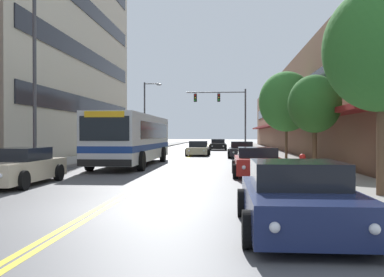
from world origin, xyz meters
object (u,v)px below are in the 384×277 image
at_px(city_bus, 133,137).
at_px(car_champagne_parked_left_near, 19,167).
at_px(street_tree_right_far, 286,102).
at_px(street_lamp_left_near, 41,67).
at_px(car_black_moving_second, 218,145).
at_px(street_lamp_left_far, 147,111).
at_px(car_slate_blue_parked_left_mid, 141,149).
at_px(car_charcoal_parked_right_mid, 242,150).
at_px(car_beige_moving_lead, 198,149).
at_px(street_tree_right_mid, 314,104).
at_px(car_navy_parked_right_foreground, 298,199).
at_px(street_tree_right_near, 382,49).
at_px(fire_hydrant, 302,166).
at_px(car_red_parked_right_far, 257,162).
at_px(traffic_signal_mast, 226,107).

xyz_separation_m(city_bus, car_champagne_parked_left_near, (-1.95, -10.24, -1.04)).
bearing_deg(street_tree_right_far, street_lamp_left_near, -135.71).
distance_m(car_black_moving_second, street_lamp_left_far, 10.83).
bearing_deg(car_slate_blue_parked_left_mid, street_lamp_left_near, -91.72).
bearing_deg(car_charcoal_parked_right_mid, car_beige_moving_lead, 138.53).
height_order(street_lamp_left_near, street_tree_right_mid, street_lamp_left_near).
distance_m(car_navy_parked_right_foreground, street_tree_right_far, 22.28).
distance_m(car_beige_moving_lead, street_tree_right_near, 26.42).
bearing_deg(street_lamp_left_near, street_tree_right_mid, 9.18).
xyz_separation_m(street_tree_right_far, fire_hydrant, (-1.28, -13.60, -3.48)).
relative_size(car_charcoal_parked_right_mid, car_red_parked_right_far, 1.02).
relative_size(car_black_moving_second, traffic_signal_mast, 0.69).
xyz_separation_m(car_navy_parked_right_foreground, fire_hydrant, (1.53, 8.22, 0.03)).
relative_size(street_tree_right_far, fire_hydrant, 6.56).
distance_m(car_navy_parked_right_foreground, street_lamp_left_far, 36.57).
xyz_separation_m(car_beige_moving_lead, street_tree_right_near, (6.62, -25.33, 3.56)).
bearing_deg(car_navy_parked_right_foreground, street_tree_right_near, 52.56).
bearing_deg(street_tree_right_far, car_slate_blue_parked_left_mid, 147.98).
height_order(car_champagne_parked_left_near, street_tree_right_far, street_tree_right_far).
xyz_separation_m(car_champagne_parked_left_near, traffic_signal_mast, (7.42, 33.00, 4.31)).
bearing_deg(car_red_parked_right_far, traffic_signal_mast, 92.86).
distance_m(traffic_signal_mast, street_tree_right_far, 18.41).
relative_size(car_slate_blue_parked_left_mid, car_red_parked_right_far, 1.14).
bearing_deg(car_champagne_parked_left_near, car_slate_blue_parked_left_mid, 90.04).
xyz_separation_m(car_charcoal_parked_right_mid, fire_hydrant, (1.66, -17.57, 0.04)).
bearing_deg(street_tree_right_far, street_tree_right_near, -89.91).
xyz_separation_m(city_bus, car_slate_blue_parked_left_mid, (-1.96, 12.16, -1.08)).
distance_m(car_beige_moving_lead, car_black_moving_second, 13.43).
relative_size(car_navy_parked_right_foreground, street_tree_right_near, 0.78).
relative_size(car_beige_moving_lead, street_tree_right_far, 0.76).
bearing_deg(fire_hydrant, car_black_moving_second, 96.40).
height_order(car_champagne_parked_left_near, street_tree_right_near, street_tree_right_near).
relative_size(car_red_parked_right_far, fire_hydrant, 4.63).
xyz_separation_m(car_red_parked_right_far, street_tree_right_far, (2.79, 11.05, 3.52)).
height_order(car_black_moving_second, fire_hydrant, car_black_moving_second).
xyz_separation_m(car_champagne_parked_left_near, street_lamp_left_far, (-0.62, 28.42, 3.65)).
xyz_separation_m(car_charcoal_parked_right_mid, car_beige_moving_lead, (-3.66, 3.23, -0.01)).
height_order(car_charcoal_parked_right_mid, street_lamp_left_far, street_lamp_left_far).
height_order(car_charcoal_parked_right_mid, traffic_signal_mast, traffic_signal_mast).
distance_m(car_charcoal_parked_right_mid, street_tree_right_far, 6.07).
bearing_deg(car_beige_moving_lead, street_tree_right_near, -75.35).
height_order(car_red_parked_right_far, car_beige_moving_lead, car_red_parked_right_far).
bearing_deg(car_navy_parked_right_foreground, car_beige_moving_lead, 97.44).
relative_size(car_charcoal_parked_right_mid, street_tree_right_near, 0.76).
relative_size(car_navy_parked_right_foreground, street_lamp_left_far, 0.62).
height_order(street_lamp_left_far, fire_hydrant, street_lamp_left_far).
bearing_deg(street_tree_right_mid, street_lamp_left_near, -170.82).
bearing_deg(car_red_parked_right_far, car_navy_parked_right_foreground, -90.08).
bearing_deg(car_slate_blue_parked_left_mid, car_charcoal_parked_right_mid, -20.84).
height_order(car_charcoal_parked_right_mid, street_tree_right_far, street_tree_right_far).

